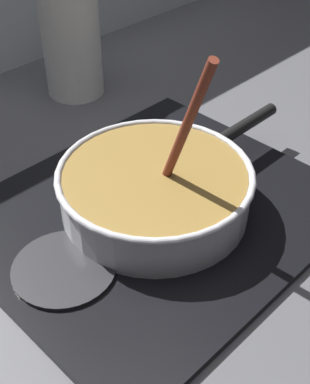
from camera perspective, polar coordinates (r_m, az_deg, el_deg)
name	(u,v)px	position (r m, az deg, el deg)	size (l,w,h in m)	color
ground	(179,325)	(0.74, 2.62, -14.13)	(2.40, 1.60, 0.04)	#4C4C51
hob_plate	(155,212)	(0.85, 0.00, -2.23)	(0.56, 0.48, 0.01)	black
burner_ring	(155,208)	(0.85, 0.00, -1.72)	(0.17, 0.17, 0.01)	#592D0C
spare_burner	(64,268)	(0.76, -9.80, -8.11)	(0.15, 0.15, 0.01)	#262628
cooking_pan	(156,189)	(0.82, 0.08, 0.32)	(0.46, 0.31, 0.29)	silver
paper_towel_roll	(72,42)	(1.16, -9.02, 15.76)	(0.12, 0.12, 0.23)	white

